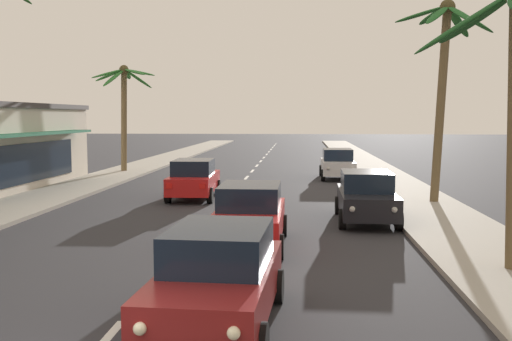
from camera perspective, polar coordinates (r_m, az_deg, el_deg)
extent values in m
cube|color=#9E998E|center=(26.71, 14.56, -2.25)|extent=(3.20, 110.00, 0.14)
cube|color=#9E998E|center=(28.42, -18.15, -1.89)|extent=(3.20, 110.00, 0.14)
cube|color=silver|center=(13.43, -9.03, -9.89)|extent=(0.16, 2.00, 0.01)
cube|color=silver|center=(17.33, -5.90, -6.39)|extent=(0.16, 2.00, 0.01)
cube|color=silver|center=(21.30, -3.95, -4.17)|extent=(0.16, 2.00, 0.01)
cube|color=silver|center=(25.31, -2.63, -2.65)|extent=(0.16, 2.00, 0.01)
cube|color=silver|center=(29.34, -1.66, -1.54)|extent=(0.16, 2.00, 0.01)
cube|color=silver|center=(33.39, -0.94, -0.70)|extent=(0.16, 2.00, 0.01)
cube|color=silver|center=(37.44, -0.37, -0.04)|extent=(0.16, 2.00, 0.01)
cube|color=silver|center=(41.51, 0.09, 0.48)|extent=(0.16, 2.00, 0.01)
cube|color=silver|center=(45.57, 0.47, 0.92)|extent=(0.16, 2.00, 0.01)
cube|color=silver|center=(49.65, 0.78, 1.28)|extent=(0.16, 2.00, 0.01)
cube|color=silver|center=(53.72, 1.05, 1.59)|extent=(0.16, 2.00, 0.01)
cube|color=silver|center=(57.80, 1.28, 1.85)|extent=(0.16, 2.00, 0.01)
cube|color=silver|center=(61.88, 1.48, 2.08)|extent=(0.16, 2.00, 0.01)
cube|color=silver|center=(65.96, 1.66, 2.28)|extent=(0.16, 2.00, 0.01)
cube|color=silver|center=(70.04, 1.81, 2.46)|extent=(0.16, 2.00, 0.01)
cube|color=silver|center=(74.12, 1.95, 2.62)|extent=(0.16, 2.00, 0.01)
cube|color=maroon|center=(9.85, -3.74, -11.42)|extent=(1.97, 4.38, 0.72)
cube|color=black|center=(9.82, -3.60, -7.36)|extent=(1.71, 2.28, 0.64)
cylinder|color=black|center=(8.87, -11.23, -15.89)|extent=(0.25, 0.65, 0.64)
cylinder|color=black|center=(11.18, 2.10, -11.27)|extent=(0.25, 0.65, 0.64)
cylinder|color=black|center=(11.46, -6.68, -10.90)|extent=(0.25, 0.65, 0.64)
sphere|color=#F9EFC6|center=(7.70, -2.20, -15.66)|extent=(0.18, 0.18, 0.18)
sphere|color=#F9EFC6|center=(7.98, -11.33, -14.98)|extent=(0.18, 0.18, 0.18)
cube|color=red|center=(11.80, 1.44, -8.08)|extent=(0.24, 0.07, 0.20)
cube|color=red|center=(11.99, -4.91, -7.87)|extent=(0.24, 0.07, 0.20)
cube|color=red|center=(15.76, -0.64, -5.03)|extent=(1.78, 4.31, 0.72)
cube|color=black|center=(15.79, -0.59, -2.51)|extent=(1.61, 2.21, 0.64)
cylinder|color=black|center=(14.38, 2.30, -7.51)|extent=(0.22, 0.64, 0.64)
cylinder|color=black|center=(14.55, -4.56, -7.37)|extent=(0.22, 0.64, 0.64)
cylinder|color=black|center=(17.16, 2.68, -5.40)|extent=(0.22, 0.64, 0.64)
cylinder|color=black|center=(17.30, -3.06, -5.32)|extent=(0.22, 0.64, 0.64)
sphere|color=#F9EFC6|center=(13.57, 1.15, -6.38)|extent=(0.18, 0.18, 0.18)
sphere|color=#F9EFC6|center=(13.70, -4.07, -6.29)|extent=(0.18, 0.18, 0.18)
cube|color=red|center=(17.82, 2.11, -3.50)|extent=(0.24, 0.06, 0.20)
cube|color=red|center=(17.92, -2.11, -3.45)|extent=(0.24, 0.06, 0.20)
cube|color=red|center=(25.09, -6.10, -1.18)|extent=(1.89, 4.35, 0.72)
cube|color=black|center=(24.88, -6.16, 0.33)|extent=(1.66, 2.25, 0.64)
cylinder|color=black|center=(26.67, -7.46, -1.59)|extent=(0.24, 0.65, 0.64)
cylinder|color=black|center=(26.42, -3.77, -1.62)|extent=(0.24, 0.65, 0.64)
cylinder|color=black|center=(23.90, -8.65, -2.41)|extent=(0.24, 0.65, 0.64)
cylinder|color=black|center=(23.62, -4.54, -2.45)|extent=(0.24, 0.65, 0.64)
sphere|color=#B2B2AD|center=(27.31, -6.70, -0.49)|extent=(0.18, 0.18, 0.18)
sphere|color=#B2B2AD|center=(27.14, -4.11, -0.50)|extent=(0.18, 0.18, 0.18)
cube|color=red|center=(23.08, -8.53, -1.53)|extent=(0.24, 0.07, 0.20)
cube|color=red|center=(22.86, -5.28, -1.56)|extent=(0.24, 0.07, 0.20)
cube|color=black|center=(19.76, 10.77, -3.01)|extent=(1.84, 4.33, 0.72)
cube|color=black|center=(19.83, 10.77, -1.00)|extent=(1.64, 2.23, 0.64)
cylinder|color=black|center=(18.53, 13.83, -4.75)|extent=(0.23, 0.64, 0.64)
cylinder|color=black|center=(18.36, 8.48, -4.75)|extent=(0.23, 0.64, 0.64)
cylinder|color=black|center=(21.31, 12.71, -3.42)|extent=(0.23, 0.64, 0.64)
cylinder|color=black|center=(21.15, 8.07, -3.41)|extent=(0.23, 0.64, 0.64)
sphere|color=#B2B2AD|center=(17.69, 13.44, -3.77)|extent=(0.18, 0.18, 0.18)
sphere|color=#B2B2AD|center=(17.56, 9.42, -3.77)|extent=(0.18, 0.18, 0.18)
cube|color=red|center=(21.95, 11.97, -1.94)|extent=(0.24, 0.06, 0.20)
cube|color=red|center=(21.83, 8.52, -1.92)|extent=(0.24, 0.06, 0.20)
cube|color=silver|center=(33.18, 8.00, 0.38)|extent=(1.77, 4.31, 0.72)
cube|color=black|center=(33.28, 8.00, 1.57)|extent=(1.61, 2.21, 0.64)
cylinder|color=black|center=(31.87, 9.70, -0.49)|extent=(0.22, 0.64, 0.64)
cylinder|color=black|center=(31.76, 6.60, -0.47)|extent=(0.22, 0.64, 0.64)
cylinder|color=black|center=(34.68, 9.27, -0.02)|extent=(0.22, 0.64, 0.64)
cylinder|color=black|center=(34.58, 6.42, 0.00)|extent=(0.22, 0.64, 0.64)
sphere|color=#B2B2AD|center=(31.06, 9.39, 0.18)|extent=(0.18, 0.18, 0.18)
sphere|color=#B2B2AD|center=(30.98, 7.10, 0.19)|extent=(0.18, 0.18, 0.18)
cube|color=red|center=(35.36, 8.86, 0.84)|extent=(0.24, 0.06, 0.20)
cube|color=red|center=(35.29, 6.72, 0.85)|extent=(0.24, 0.06, 0.20)
cylinder|color=brown|center=(37.04, -12.83, 4.65)|extent=(0.50, 0.36, 6.32)
ellipsoid|color=#2D702D|center=(36.59, -11.37, 9.43)|extent=(2.18, 0.90, 0.57)
ellipsoid|color=#2D702D|center=(37.48, -11.50, 8.81)|extent=(1.72, 1.57, 1.23)
ellipsoid|color=#2D702D|center=(38.15, -12.56, 9.21)|extent=(0.69, 2.18, 0.60)
ellipsoid|color=#2D702D|center=(37.63, -14.18, 9.06)|extent=(2.13, 0.87, 0.83)
ellipsoid|color=#2D702D|center=(36.72, -14.33, 9.21)|extent=(1.88, 1.66, 0.75)
ellipsoid|color=#2D702D|center=(36.41, -13.78, 8.85)|extent=(1.16, 1.91, 1.25)
ellipsoid|color=#2D702D|center=(36.25, -11.87, 9.45)|extent=(1.92, 1.66, 0.58)
sphere|color=#4C4223|center=(37.13, -12.83, 9.60)|extent=(0.60, 0.60, 0.60)
ellipsoid|color=#1E5123|center=(14.90, 20.77, 13.76)|extent=(1.51, 2.37, 0.98)
ellipsoid|color=#1E5123|center=(13.68, 19.90, 13.51)|extent=(2.26, 0.45, 1.47)
cylinder|color=brown|center=(24.07, 17.65, 5.85)|extent=(0.64, 0.33, 7.68)
ellipsoid|color=#236028|center=(24.61, 20.31, 13.74)|extent=(1.84, 0.41, 1.17)
ellipsoid|color=#236028|center=(25.18, 19.19, 13.60)|extent=(1.51, 1.66, 1.14)
ellipsoid|color=#236028|center=(25.28, 16.98, 14.32)|extent=(1.05, 2.06, 0.56)
ellipsoid|color=#236028|center=(24.43, 15.87, 14.53)|extent=(2.06, 0.83, 0.67)
ellipsoid|color=#236028|center=(23.56, 17.38, 14.40)|extent=(1.44, 1.78, 1.03)
ellipsoid|color=#236028|center=(23.64, 19.47, 14.27)|extent=(0.97, 1.92, 1.06)
sphere|color=#4C4223|center=(24.47, 18.28, 14.97)|extent=(0.60, 0.60, 0.60)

